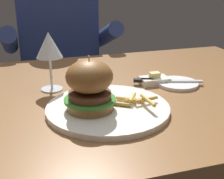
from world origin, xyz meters
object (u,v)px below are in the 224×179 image
wine_glass (49,47)px  butter_dish (154,80)px  bread_plate (178,83)px  main_plate (108,108)px  burger_sandwich (90,85)px  table_knife (161,81)px  diner_person (60,78)px

wine_glass → butter_dish: (0.31, -0.04, -0.12)m
bread_plate → butter_dish: (-0.06, 0.03, 0.01)m
main_plate → wine_glass: 0.25m
burger_sandwich → bread_plate: bearing=22.5°
bread_plate → butter_dish: bearing=151.9°
table_knife → diner_person: bearing=107.6°
table_knife → diner_person: 0.75m
burger_sandwich → diner_person: 0.87m
main_plate → bread_plate: size_ratio=2.46×
table_knife → wine_glass: bearing=170.0°
table_knife → butter_dish: butter_dish is taller
table_knife → butter_dish: 0.02m
burger_sandwich → wine_glass: size_ratio=0.78×
diner_person → wine_glass: bearing=-99.5°
butter_dish → diner_person: diner_person is taller
burger_sandwich → wine_glass: 0.22m
burger_sandwich → diner_person: diner_person is taller
main_plate → butter_dish: 0.25m
bread_plate → table_knife: bearing=162.3°
wine_glass → table_knife: (0.32, -0.06, -0.11)m
table_knife → butter_dish: size_ratio=2.34×
main_plate → butter_dish: bearing=38.1°
main_plate → bread_plate: 0.28m
bread_plate → butter_dish: size_ratio=1.42×
burger_sandwich → table_knife: (0.26, 0.14, -0.06)m
main_plate → table_knife: size_ratio=1.49×
wine_glass → diner_person: size_ratio=0.14×
bread_plate → diner_person: bearing=110.8°
wine_glass → bread_plate: 0.40m
table_knife → burger_sandwich: bearing=-151.1°
burger_sandwich → wine_glass: bearing=108.9°
table_knife → diner_person: (-0.22, 0.69, -0.19)m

